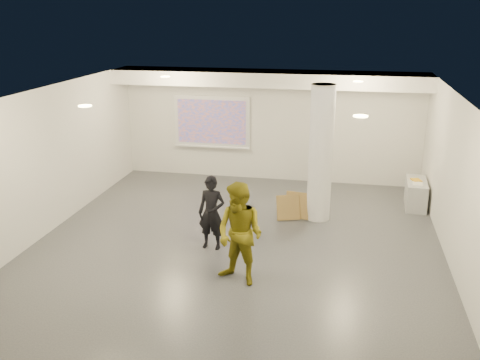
% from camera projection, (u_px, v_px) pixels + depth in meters
% --- Properties ---
extents(floor, '(8.00, 9.00, 0.01)m').
position_uv_depth(floor, '(236.00, 246.00, 10.61)').
color(floor, '#393B41').
rests_on(floor, ground).
extents(ceiling, '(8.00, 9.00, 0.01)m').
position_uv_depth(ceiling, '(236.00, 95.00, 9.69)').
color(ceiling, white).
rests_on(ceiling, floor).
extents(wall_back, '(8.00, 0.01, 3.00)m').
position_uv_depth(wall_back, '(270.00, 125.00, 14.35)').
color(wall_back, silver).
rests_on(wall_back, floor).
extents(wall_front, '(8.00, 0.01, 3.00)m').
position_uv_depth(wall_front, '(153.00, 291.00, 5.95)').
color(wall_front, silver).
rests_on(wall_front, floor).
extents(wall_left, '(0.01, 9.00, 3.00)m').
position_uv_depth(wall_left, '(44.00, 162.00, 10.90)').
color(wall_left, silver).
rests_on(wall_left, floor).
extents(wall_right, '(0.01, 9.00, 3.00)m').
position_uv_depth(wall_right, '(458.00, 187.00, 9.40)').
color(wall_right, silver).
rests_on(wall_right, floor).
extents(soffit_band, '(8.00, 1.10, 0.36)m').
position_uv_depth(soffit_band, '(268.00, 78.00, 13.43)').
color(soffit_band, white).
rests_on(soffit_band, ceiling).
extents(downlight_nw, '(0.22, 0.22, 0.02)m').
position_uv_depth(downlight_nw, '(165.00, 77.00, 12.44)').
color(downlight_nw, '#FFEC8E').
rests_on(downlight_nw, ceiling).
extents(downlight_ne, '(0.22, 0.22, 0.02)m').
position_uv_depth(downlight_ne, '(358.00, 82.00, 11.62)').
color(downlight_ne, '#FFEC8E').
rests_on(downlight_ne, ceiling).
extents(downlight_sw, '(0.22, 0.22, 0.02)m').
position_uv_depth(downlight_sw, '(85.00, 106.00, 8.71)').
color(downlight_sw, '#FFEC8E').
rests_on(downlight_sw, ceiling).
extents(downlight_se, '(0.22, 0.22, 0.02)m').
position_uv_depth(downlight_se, '(361.00, 116.00, 7.88)').
color(downlight_se, '#FFEC8E').
rests_on(downlight_se, ceiling).
extents(column, '(0.52, 0.52, 3.00)m').
position_uv_depth(column, '(321.00, 154.00, 11.55)').
color(column, silver).
rests_on(column, floor).
extents(projection_screen, '(2.10, 0.13, 1.42)m').
position_uv_depth(projection_screen, '(212.00, 122.00, 14.60)').
color(projection_screen, white).
rests_on(projection_screen, wall_back).
extents(credenza, '(0.51, 1.12, 0.64)m').
position_uv_depth(credenza, '(416.00, 194.00, 12.62)').
color(credenza, '#A2A4A7').
rests_on(credenza, floor).
extents(papers_stack, '(0.26, 0.32, 0.02)m').
position_uv_depth(papers_stack, '(418.00, 184.00, 12.29)').
color(papers_stack, white).
rests_on(papers_stack, credenza).
extents(postit_pad, '(0.26, 0.31, 0.03)m').
position_uv_depth(postit_pad, '(416.00, 180.00, 12.54)').
color(postit_pad, gold).
rests_on(postit_pad, credenza).
extents(cardboard_back, '(0.57, 0.27, 0.59)m').
position_uv_depth(cardboard_back, '(297.00, 205.00, 11.96)').
color(cardboard_back, olive).
rests_on(cardboard_back, floor).
extents(cardboard_front, '(0.55, 0.38, 0.55)m').
position_uv_depth(cardboard_front, '(288.00, 207.00, 11.87)').
color(cardboard_front, olive).
rests_on(cardboard_front, floor).
extents(woman, '(0.56, 0.40, 1.46)m').
position_uv_depth(woman, '(212.00, 213.00, 10.32)').
color(woman, black).
rests_on(woman, floor).
extents(man, '(1.06, 0.96, 1.78)m').
position_uv_depth(man, '(240.00, 234.00, 8.95)').
color(man, olive).
rests_on(man, floor).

